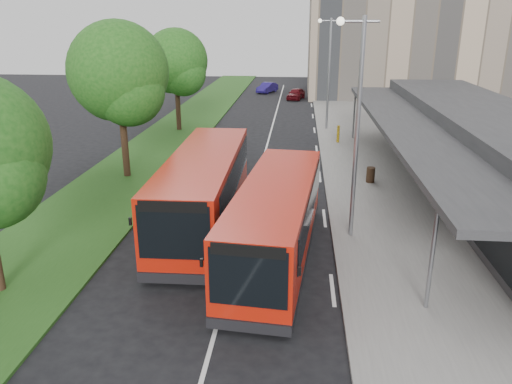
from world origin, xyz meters
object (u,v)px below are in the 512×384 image
lamp_post_far (328,67)px  litter_bin (371,175)px  bus_main (276,221)px  bus_second (204,190)px  tree_mid (119,78)px  tree_far (176,65)px  bollard (338,134)px  car_far (267,88)px  car_near (296,94)px  lamp_post_near (356,117)px

lamp_post_far → litter_bin: 13.96m
bus_main → bus_second: bus_second is taller
tree_mid → lamp_post_far: bearing=49.3°
tree_far → litter_bin: 18.26m
bollard → car_far: bearing=104.4°
tree_mid → bus_second: size_ratio=0.77×
bus_main → litter_bin: bus_main is taller
litter_bin → car_far: bearing=102.5°
tree_far → bus_second: bearing=-73.5°
lamp_post_far → car_far: lamp_post_far is taller
tree_far → bus_second: size_ratio=0.71×
lamp_post_far → litter_bin: (1.70, -13.21, -4.18)m
car_far → car_near: bearing=-32.9°
tree_far → bollard: size_ratio=6.55×
tree_mid → tree_far: 12.01m
bus_second → car_near: size_ratio=3.02×
bus_main → bollard: bearing=84.8°
lamp_post_near → bus_second: 6.61m
tree_far → bollard: tree_far is taller
bus_second → bollard: bearing=65.9°
lamp_post_near → bus_main: (-2.71, -1.94, -3.31)m
bus_main → car_near: (0.30, 37.68, -0.81)m
lamp_post_near → bollard: (0.65, 15.53, -3.99)m
lamp_post_near → car_near: size_ratio=2.29×
car_near → litter_bin: bearing=-68.0°
lamp_post_near → bus_second: bearing=172.0°
litter_bin → bollard: bollard is taller
bus_main → bus_second: (-3.02, 2.75, 0.12)m
car_far → tree_mid: bearing=-76.5°
lamp_post_far → car_far: bearing=105.7°
litter_bin → bollard: bearing=96.9°
bollard → car_near: 20.44m
tree_mid → litter_bin: size_ratio=10.40×
bus_second → car_near: bus_second is taller
bus_main → car_far: bearing=99.8°
tree_far → car_near: tree_far is taller
tree_mid → litter_bin: tree_mid is taller
lamp_post_near → lamp_post_far: 20.00m
lamp_post_far → tree_far: bearing=-175.1°
tree_far → car_near: size_ratio=2.15×
bollard → car_near: size_ratio=0.33×
lamp_post_near → bus_main: size_ratio=0.81×
bus_main → car_near: 37.69m
tree_mid → bollard: bearing=35.7°
lamp_post_far → bus_second: size_ratio=0.76×
lamp_post_near → bus_second: (-5.73, 0.80, -3.19)m
bus_second → car_near: bearing=83.9°
litter_bin → car_far: size_ratio=0.22×
tree_mid → bus_second: bearing=-49.2°
lamp_post_far → car_far: (-5.79, 20.65, -4.14)m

